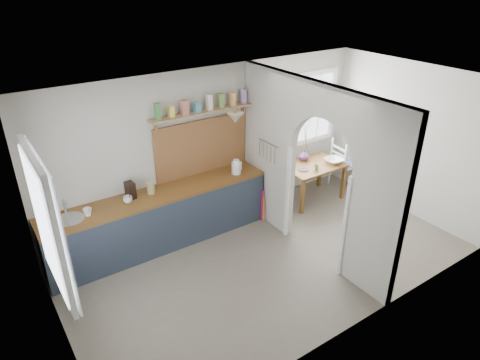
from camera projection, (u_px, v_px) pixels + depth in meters
floor at (270, 260)px, 6.40m from camera, size 5.80×3.20×0.01m
ceiling at (276, 89)px, 5.23m from camera, size 5.80×3.20×0.01m
walls at (273, 183)px, 5.81m from camera, size 5.81×3.21×2.60m
partition at (309, 160)px, 6.14m from camera, size 0.12×3.20×2.60m
kitchen_window at (45, 226)px, 4.22m from camera, size 0.10×1.16×1.50m
nook_window at (298, 111)px, 7.74m from camera, size 1.76×0.10×1.30m
counter at (160, 218)px, 6.61m from camera, size 3.50×0.60×0.90m
sink at (69, 220)px, 5.74m from camera, size 0.40×0.40×0.02m
backsplash at (202, 147)px, 6.85m from camera, size 1.65×0.03×0.90m
shelf at (203, 108)px, 6.50m from camera, size 1.75×0.20×0.21m
pendant_lamp at (235, 118)px, 6.48m from camera, size 0.26×0.26×0.16m
utensil_rail at (268, 143)px, 6.72m from camera, size 0.02×0.50×0.02m
dining_table at (312, 182)px, 7.94m from camera, size 1.13×0.76×0.70m
chair_left at (276, 183)px, 7.55m from camera, size 0.57×0.57×1.01m
chair_right at (345, 163)px, 8.37m from camera, size 0.50×0.50×0.98m
kettle at (236, 167)px, 6.95m from camera, size 0.23×0.19×0.24m
mug_a at (88, 212)px, 5.80m from camera, size 0.12×0.12×0.11m
mug_b at (128, 200)px, 6.11m from camera, size 0.15×0.15×0.10m
knife_block at (130, 190)px, 6.21m from camera, size 0.13×0.17×0.25m
jar at (151, 188)px, 6.35m from camera, size 0.14×0.14×0.18m
towel_magenta at (262, 206)px, 7.29m from camera, size 0.02×0.03×0.61m
towel_orange at (264, 209)px, 7.26m from camera, size 0.02×0.03×0.46m
bowl at (334, 161)px, 7.85m from camera, size 0.34×0.34×0.08m
table_cup at (316, 168)px, 7.57m from camera, size 0.12×0.12×0.09m
plate at (303, 170)px, 7.58m from camera, size 0.21×0.21×0.01m
vase at (304, 155)px, 7.92m from camera, size 0.23×0.23×0.20m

